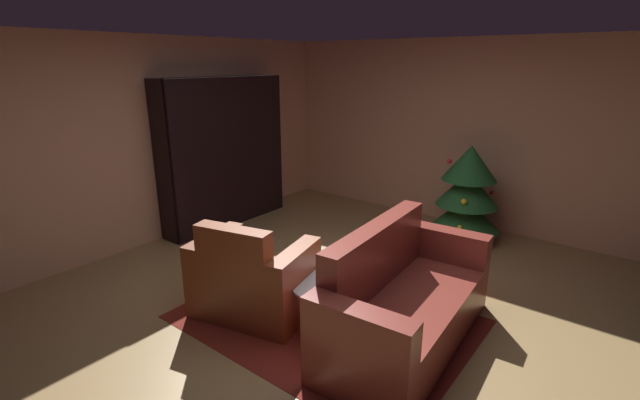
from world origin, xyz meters
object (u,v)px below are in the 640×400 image
(coffee_table, at_px, (335,285))
(book_stack_on_table, at_px, (332,281))
(bookshelf_unit, at_px, (231,152))
(armchair_red, at_px, (252,281))
(couch_red, at_px, (403,304))
(bottle_on_table, at_px, (359,267))
(decorated_tree, at_px, (467,192))

(coffee_table, distance_m, book_stack_on_table, 0.08)
(bookshelf_unit, height_order, armchair_red, bookshelf_unit)
(couch_red, height_order, bottle_on_table, couch_red)
(book_stack_on_table, height_order, decorated_tree, decorated_tree)
(armchair_red, xyz_separation_m, book_stack_on_table, (0.71, 0.26, 0.12))
(coffee_table, distance_m, bottle_on_table, 0.26)
(decorated_tree, bearing_deg, coffee_table, -93.71)
(bookshelf_unit, bearing_deg, bottle_on_table, -21.10)
(bookshelf_unit, distance_m, decorated_tree, 3.22)
(bookshelf_unit, bearing_deg, book_stack_on_table, -25.99)
(book_stack_on_table, bearing_deg, coffee_table, 88.10)
(decorated_tree, bearing_deg, book_stack_on_table, -93.68)
(armchair_red, bearing_deg, bottle_on_table, 30.58)
(bookshelf_unit, relative_size, coffee_table, 2.57)
(bookshelf_unit, relative_size, couch_red, 1.06)
(bookshelf_unit, height_order, book_stack_on_table, bookshelf_unit)
(couch_red, height_order, book_stack_on_table, couch_red)
(couch_red, relative_size, bottle_on_table, 7.34)
(book_stack_on_table, bearing_deg, couch_red, 20.98)
(coffee_table, bearing_deg, bookshelf_unit, 154.88)
(bottle_on_table, bearing_deg, couch_red, -2.00)
(bottle_on_table, distance_m, decorated_tree, 2.42)
(coffee_table, bearing_deg, book_stack_on_table, -91.90)
(decorated_tree, bearing_deg, armchair_red, -106.77)
(book_stack_on_table, relative_size, bottle_on_table, 0.89)
(bookshelf_unit, distance_m, book_stack_on_table, 3.10)
(coffee_table, relative_size, bottle_on_table, 3.02)
(coffee_table, relative_size, book_stack_on_table, 3.40)
(armchair_red, height_order, decorated_tree, decorated_tree)
(armchair_red, xyz_separation_m, decorated_tree, (0.88, 2.91, 0.32))
(bookshelf_unit, distance_m, coffee_table, 3.10)
(book_stack_on_table, distance_m, bottle_on_table, 0.27)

